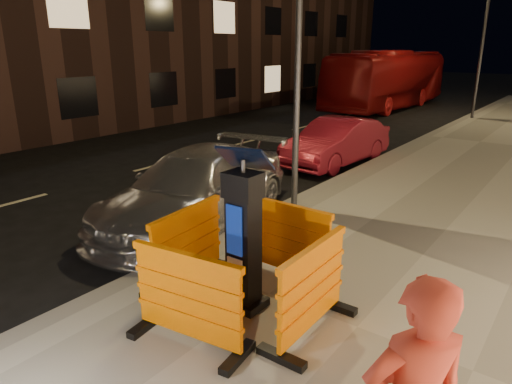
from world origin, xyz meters
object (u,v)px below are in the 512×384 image
Objects in this scene: barrier_front at (188,300)px; barrier_back at (287,241)px; barrier_kerbside at (188,247)px; bus_doubledecker at (386,108)px; car_silver at (197,224)px; parking_kiosk at (244,234)px; barrier_bldgside at (312,290)px; car_red at (335,164)px.

barrier_front is 1.00× the size of barrier_back.
bus_doubledecker reaches higher than barrier_kerbside.
barrier_front reaches higher than car_silver.
barrier_front is (0.00, -0.95, -0.42)m from parking_kiosk.
barrier_back and barrier_kerbside have the same top height.
barrier_front is at bearing -139.79° from barrier_kerbside.
barrier_front is 3.95m from car_silver.
barrier_kerbside is at bearing 177.21° from parking_kiosk.
barrier_bldgside is 0.35× the size of car_red.
parking_kiosk reaches higher than barrier_back.
car_silver is (-2.64, 0.96, -0.68)m from barrier_back.
car_silver is at bearing 160.26° from barrier_back.
barrier_bldgside is 0.13× the size of bus_doubledecker.
barrier_front is at bearing 134.21° from barrier_bldgside.
parking_kiosk is at bearing -94.79° from barrier_kerbside.
bus_doubledecker is (-6.22, 19.49, -0.68)m from barrier_back.
parking_kiosk is 8.16m from car_red.
car_red is (-1.73, 7.63, -0.68)m from barrier_kerbside.
bus_doubledecker is (-3.57, 18.53, 0.00)m from car_silver.
barrier_bldgside is at bearing -37.15° from car_silver.
barrier_back is 2.89m from car_silver.
barrier_kerbside is 21.12m from bus_doubledecker.
parking_kiosk is at bearing -45.00° from car_silver.
barrier_kerbside reaches higher than car_red.
barrier_back is 1.00× the size of barrier_bldgside.
barrier_back is 0.35× the size of car_red.
barrier_bldgside is (0.95, 0.95, 0.00)m from barrier_front.
bus_doubledecker reaches higher than barrier_bldgside.
barrier_back is 0.29× the size of car_silver.
parking_kiosk reaches higher than car_silver.
parking_kiosk reaches higher than barrier_kerbside.
barrier_front is at bearing -92.79° from parking_kiosk.
car_silver is (-3.59, 1.91, -0.68)m from barrier_bldgside.
parking_kiosk reaches higher than barrier_bldgside.
parking_kiosk is 1.04m from barrier_back.
parking_kiosk reaches higher than bus_doubledecker.
parking_kiosk is 1.04m from barrier_front.
parking_kiosk is 1.04m from barrier_bldgside.
bus_doubledecker is at bearing 107.90° from barrier_back.
barrier_kerbside is 7.85m from car_red.
barrier_back is 1.34m from barrier_bldgside.
barrier_kerbside is at bearing -75.19° from bus_doubledecker.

